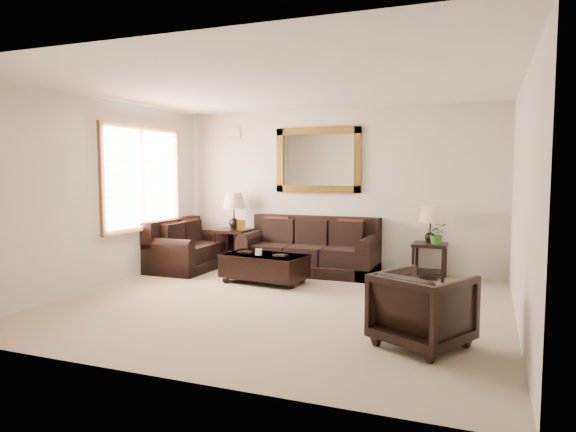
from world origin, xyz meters
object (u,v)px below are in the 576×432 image
at_px(coffee_table, 264,265).
at_px(armchair, 423,306).
at_px(loveseat, 187,251).
at_px(end_table_right, 430,232).
at_px(sofa, 310,252).
at_px(end_table_left, 234,218).

height_order(coffee_table, armchair, armchair).
relative_size(loveseat, end_table_right, 1.34).
height_order(sofa, coffee_table, sofa).
bearing_deg(loveseat, coffee_table, -107.60).
relative_size(end_table_left, coffee_table, 0.97).
relative_size(loveseat, armchair, 1.90).
height_order(end_table_left, end_table_right, end_table_left).
bearing_deg(end_table_left, coffee_table, -46.19).
bearing_deg(armchair, loveseat, -3.71).
xyz_separation_m(end_table_right, coffee_table, (-2.27, -1.16, -0.47)).
bearing_deg(coffee_table, armchair, -30.38).
height_order(end_table_right, armchair, end_table_right).
height_order(end_table_left, armchair, end_table_left).
xyz_separation_m(loveseat, armchair, (4.21, -2.55, 0.08)).
distance_m(sofa, armchair, 3.73).
bearing_deg(armchair, end_table_left, -13.50).
bearing_deg(sofa, end_table_right, 4.26).
distance_m(sofa, end_table_left, 1.54).
relative_size(sofa, end_table_right, 1.97).
bearing_deg(loveseat, end_table_left, -45.29).
height_order(sofa, loveseat, sofa).
relative_size(coffee_table, armchair, 1.69).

